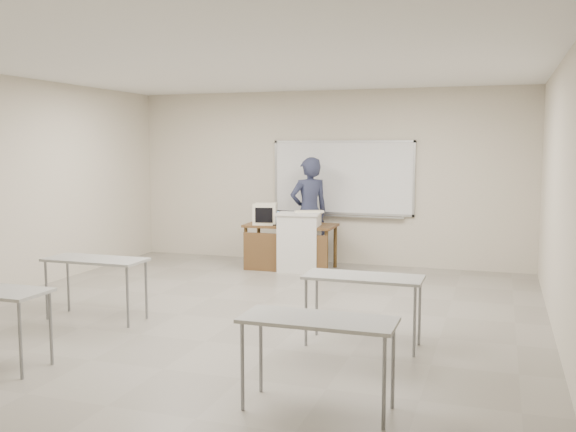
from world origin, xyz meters
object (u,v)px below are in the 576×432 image
(laptop, at_px, (283,221))
(keyboard, at_px, (310,212))
(instructor_desk, at_px, (289,237))
(crt_monitor, at_px, (265,214))
(mouse, at_px, (299,225))
(podium, at_px, (299,242))
(presenter, at_px, (309,212))
(whiteboard, at_px, (343,179))

(laptop, relative_size, keyboard, 0.66)
(instructor_desk, xyz_separation_m, crt_monitor, (-0.41, -0.01, 0.37))
(mouse, bearing_deg, crt_monitor, 176.36)
(podium, height_order, crt_monitor, crt_monitor)
(crt_monitor, bearing_deg, presenter, 20.85)
(whiteboard, bearing_deg, presenter, -137.75)
(whiteboard, bearing_deg, instructor_desk, -129.48)
(instructor_desk, distance_m, keyboard, 0.55)
(whiteboard, height_order, laptop, whiteboard)
(instructor_desk, relative_size, keyboard, 3.17)
(podium, xyz_separation_m, mouse, (-0.00, -0.03, 0.28))
(laptop, xyz_separation_m, presenter, (0.32, 0.43, 0.12))
(instructor_desk, height_order, presenter, presenter)
(crt_monitor, distance_m, mouse, 0.63)
(laptop, distance_m, keyboard, 0.48)
(crt_monitor, bearing_deg, instructor_desk, -11.46)
(mouse, distance_m, keyboard, 0.28)
(keyboard, xyz_separation_m, presenter, (-0.13, 0.40, -0.05))
(whiteboard, xyz_separation_m, instructor_desk, (-0.70, -0.85, -0.93))
(whiteboard, bearing_deg, mouse, -118.07)
(laptop, relative_size, presenter, 0.17)
(instructor_desk, bearing_deg, podium, -18.21)
(keyboard, bearing_deg, laptop, 165.76)
(laptop, bearing_deg, presenter, 54.07)
(presenter, bearing_deg, instructor_desk, 22.36)
(podium, distance_m, crt_monitor, 0.75)
(instructor_desk, relative_size, podium, 1.54)
(laptop, bearing_deg, keyboard, 5.11)
(instructor_desk, height_order, laptop, laptop)
(podium, xyz_separation_m, keyboard, (0.15, 0.08, 0.49))
(podium, relative_size, keyboard, 2.05)
(whiteboard, distance_m, mouse, 1.28)
(whiteboard, bearing_deg, podium, -118.76)
(crt_monitor, bearing_deg, mouse, -20.24)
(whiteboard, height_order, crt_monitor, whiteboard)
(instructor_desk, bearing_deg, keyboard, 1.91)
(instructor_desk, xyz_separation_m, laptop, (-0.10, -0.01, 0.25))
(laptop, relative_size, mouse, 3.08)
(podium, xyz_separation_m, presenter, (0.02, 0.48, 0.44))
(podium, bearing_deg, mouse, -95.78)
(keyboard, bearing_deg, podium, -170.32)
(whiteboard, xyz_separation_m, keyboard, (-0.35, -0.83, -0.50))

